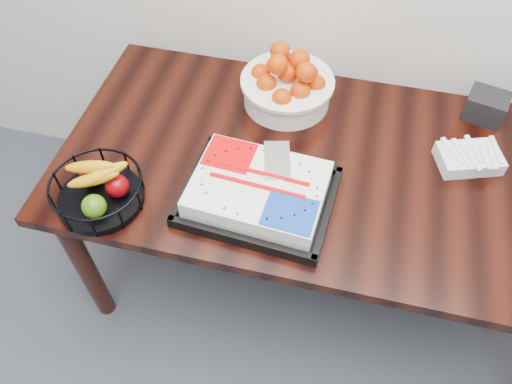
% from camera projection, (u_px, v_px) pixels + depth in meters
% --- Properties ---
extents(table, '(1.80, 0.90, 0.75)m').
position_uv_depth(table, '(327.00, 180.00, 1.72)').
color(table, black).
rests_on(table, ground).
extents(cake_tray, '(0.48, 0.39, 0.09)m').
position_uv_depth(cake_tray, '(258.00, 192.00, 1.52)').
color(cake_tray, black).
rests_on(cake_tray, table).
extents(tangerine_bowl, '(0.33, 0.33, 0.21)m').
position_uv_depth(tangerine_bowl, '(287.00, 82.00, 1.76)').
color(tangerine_bowl, white).
rests_on(tangerine_bowl, table).
extents(fruit_basket, '(0.28, 0.28, 0.15)m').
position_uv_depth(fruit_basket, '(97.00, 189.00, 1.50)').
color(fruit_basket, black).
rests_on(fruit_basket, table).
extents(fork_bag, '(0.23, 0.19, 0.06)m').
position_uv_depth(fork_bag, '(469.00, 158.00, 1.63)').
color(fork_bag, silver).
rests_on(fork_bag, table).
extents(napkin_box, '(0.16, 0.14, 0.09)m').
position_uv_depth(napkin_box, '(486.00, 106.00, 1.75)').
color(napkin_box, black).
rests_on(napkin_box, table).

